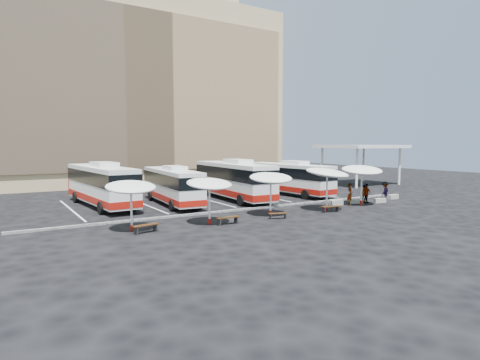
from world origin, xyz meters
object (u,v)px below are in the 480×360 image
wood_bench_0 (146,227)px  wood_bench_2 (278,214)px  bus_1 (172,185)px  conc_bench_0 (336,203)px  conc_bench_3 (393,197)px  bus_2 (233,179)px  passenger_3 (385,192)px  bus_3 (288,177)px  sunshade_1 (209,184)px  passenger_0 (350,194)px  bus_0 (101,184)px  wood_bench_1 (228,219)px  passenger_2 (366,194)px  conc_bench_1 (356,201)px  sunshade_4 (362,170)px  passenger_1 (364,193)px  sunshade_2 (271,178)px  sunshade_0 (131,187)px  wood_bench_3 (331,207)px  conc_bench_2 (380,200)px  sunshade_3 (327,173)px

wood_bench_0 → wood_bench_2: bearing=-3.2°
bus_1 → conc_bench_0: size_ratio=8.75×
conc_bench_3 → bus_2: bearing=149.5°
wood_bench_0 → conc_bench_3: size_ratio=1.44×
bus_1 → passenger_3: bus_1 is taller
wood_bench_2 → bus_3: bearing=48.6°
sunshade_1 → passenger_0: bearing=3.3°
bus_0 → wood_bench_1: 13.55m
passenger_2 → wood_bench_1: bearing=-171.8°
wood_bench_0 → conc_bench_1: 20.14m
bus_3 → sunshade_4: size_ratio=2.51×
bus_2 → passenger_1: 12.27m
sunshade_4 → conc_bench_3: 6.43m
sunshade_1 → wood_bench_2: 5.62m
bus_1 → conc_bench_0: 14.49m
bus_3 → bus_0: bearing=169.4°
bus_1 → sunshade_1: size_ratio=3.48×
bus_0 → wood_bench_2: bus_0 is taller
passenger_1 → bus_0: bearing=21.1°
sunshade_2 → sunshade_4: bearing=0.1°
sunshade_2 → wood_bench_0: bearing=-175.3°
bus_1 → sunshade_0: 10.93m
wood_bench_2 → passenger_3: (13.31, 1.44, 0.63)m
bus_1 → sunshade_4: (13.88, -9.11, 1.29)m
wood_bench_2 → wood_bench_3: 5.21m
passenger_3 → wood_bench_0: bearing=-16.6°
wood_bench_3 → passenger_2: (6.10, 1.78, 0.51)m
sunshade_0 → wood_bench_1: bearing=-13.1°
sunshade_1 → conc_bench_1: (15.57, 1.44, -2.49)m
bus_0 → sunshade_4: 22.48m
sunshade_2 → sunshade_4: 9.77m
conc_bench_2 → passenger_1: size_ratio=0.68×
passenger_0 → passenger_1: 2.89m
bus_3 → passenger_1: (2.63, -7.86, -1.05)m
bus_1 → passenger_0: size_ratio=5.70×
wood_bench_0 → passenger_1: passenger_1 is taller
sunshade_3 → wood_bench_0: bearing=-178.9°
sunshade_3 → wood_bench_3: 2.77m
wood_bench_3 → conc_bench_3: bearing=12.4°
bus_2 → conc_bench_1: 11.56m
sunshade_1 → conc_bench_1: bearing=5.3°
sunshade_3 → sunshade_4: bearing=6.5°
bus_0 → wood_bench_1: (5.34, -12.36, -1.57)m
sunshade_3 → passenger_3: 8.10m
bus_2 → sunshade_2: (-2.04, -8.94, 0.81)m
wood_bench_1 → passenger_2: bearing=6.3°
sunshade_0 → passenger_0: sunshade_0 is taller
bus_3 → wood_bench_2: (-9.20, -10.42, -1.52)m
passenger_2 → passenger_3: passenger_3 is taller
sunshade_2 → conc_bench_1: (10.23, 0.98, -2.61)m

